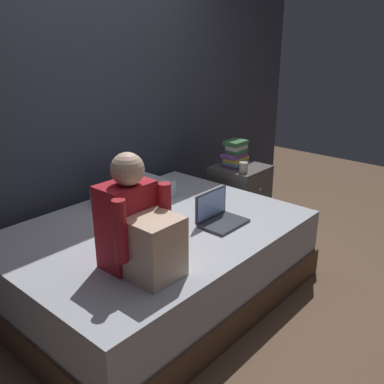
{
  "coord_description": "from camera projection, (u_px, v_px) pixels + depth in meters",
  "views": [
    {
      "loc": [
        -2.01,
        -1.63,
        1.75
      ],
      "look_at": [
        -0.03,
        0.1,
        0.77
      ],
      "focal_mm": 40.15,
      "sensor_mm": 36.0,
      "label": 1
    }
  ],
  "objects": [
    {
      "name": "mug",
      "position": [
        243.0,
        167.0,
        3.74
      ],
      "size": [
        0.08,
        0.08,
        0.09
      ],
      "primitive_type": "cylinder",
      "color": "#BCB2A3",
      "rests_on": "nightstand"
    },
    {
      "name": "person_sitting",
      "position": [
        138.0,
        227.0,
        2.3
      ],
      "size": [
        0.39,
        0.44,
        0.66
      ],
      "color": "#B21E28",
      "rests_on": "bed"
    },
    {
      "name": "nightstand",
      "position": [
        239.0,
        197.0,
        4.02
      ],
      "size": [
        0.44,
        0.46,
        0.6
      ],
      "color": "#474442",
      "rests_on": "ground_plane"
    },
    {
      "name": "pillow",
      "position": [
        134.0,
        193.0,
        3.32
      ],
      "size": [
        0.56,
        0.36,
        0.13
      ],
      "primitive_type": "cube",
      "color": "silver",
      "rests_on": "bed"
    },
    {
      "name": "bed",
      "position": [
        155.0,
        260.0,
        3.0
      ],
      "size": [
        2.0,
        1.5,
        0.52
      ],
      "color": "brown",
      "rests_on": "ground_plane"
    },
    {
      "name": "book_stack",
      "position": [
        236.0,
        154.0,
        3.88
      ],
      "size": [
        0.23,
        0.18,
        0.23
      ],
      "color": "#703D84",
      "rests_on": "nightstand"
    },
    {
      "name": "wall_back",
      "position": [
        88.0,
        87.0,
        3.31
      ],
      "size": [
        5.6,
        0.1,
        2.7
      ],
      "primitive_type": "cube",
      "color": "#383D4C",
      "rests_on": "ground_plane"
    },
    {
      "name": "laptop",
      "position": [
        218.0,
        215.0,
        2.94
      ],
      "size": [
        0.32,
        0.23,
        0.22
      ],
      "color": "#333842",
      "rests_on": "bed"
    },
    {
      "name": "ground_plane",
      "position": [
        206.0,
        295.0,
        3.04
      ],
      "size": [
        8.0,
        8.0,
        0.0
      ],
      "primitive_type": "plane",
      "color": "brown"
    }
  ]
}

